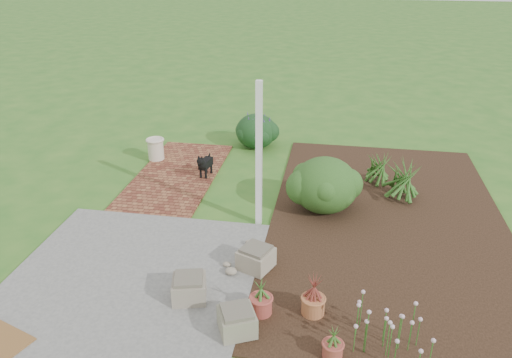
% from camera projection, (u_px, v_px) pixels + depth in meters
% --- Properties ---
extents(ground, '(80.00, 80.00, 0.00)m').
position_uv_depth(ground, '(241.00, 225.00, 8.57)').
color(ground, '#2B631F').
rests_on(ground, ground).
extents(concrete_patio, '(3.50, 3.50, 0.04)m').
position_uv_depth(concrete_patio, '(132.00, 277.00, 7.19)').
color(concrete_patio, '#5F5E5C').
rests_on(concrete_patio, ground).
extents(brick_path, '(1.60, 3.50, 0.04)m').
position_uv_depth(brick_path, '(177.00, 175.00, 10.38)').
color(brick_path, '#5D291D').
rests_on(brick_path, ground).
extents(garden_bed, '(4.00, 7.00, 0.03)m').
position_uv_depth(garden_bed, '(388.00, 222.00, 8.62)').
color(garden_bed, black).
rests_on(garden_bed, ground).
extents(veranda_post, '(0.10, 0.10, 2.50)m').
position_uv_depth(veranda_post, '(259.00, 157.00, 8.08)').
color(veranda_post, white).
rests_on(veranda_post, ground).
extents(stone_trough_near, '(0.57, 0.57, 0.29)m').
position_uv_depth(stone_trough_near, '(237.00, 322.00, 6.10)').
color(stone_trough_near, '#757258').
rests_on(stone_trough_near, concrete_patio).
extents(stone_trough_mid, '(0.54, 0.54, 0.30)m').
position_uv_depth(stone_trough_mid, '(189.00, 289.00, 6.67)').
color(stone_trough_mid, gray).
rests_on(stone_trough_mid, concrete_patio).
extents(stone_trough_far, '(0.58, 0.58, 0.30)m').
position_uv_depth(stone_trough_far, '(256.00, 259.00, 7.31)').
color(stone_trough_far, '#7B705C').
rests_on(stone_trough_far, concrete_patio).
extents(coir_doormat, '(0.82, 0.66, 0.02)m').
position_uv_depth(coir_doormat, '(1.00, 340.00, 6.00)').
color(coir_doormat, brown).
rests_on(coir_doormat, concrete_patio).
extents(black_dog, '(0.23, 0.56, 0.48)m').
position_uv_depth(black_dog, '(205.00, 163.00, 10.14)').
color(black_dog, black).
rests_on(black_dog, brick_path).
extents(cream_ceramic_urn, '(0.39, 0.39, 0.46)m').
position_uv_depth(cream_ceramic_urn, '(156.00, 149.00, 11.00)').
color(cream_ceramic_urn, beige).
rests_on(cream_ceramic_urn, brick_path).
extents(evergreen_shrub, '(1.49, 1.49, 1.00)m').
position_uv_depth(evergreen_shrub, '(325.00, 184.00, 8.82)').
color(evergreen_shrub, '#103914').
rests_on(evergreen_shrub, garden_bed).
extents(agapanthus_clump_back, '(1.22, 1.22, 0.89)m').
position_uv_depth(agapanthus_clump_back, '(403.00, 177.00, 9.22)').
color(agapanthus_clump_back, '#103F12').
rests_on(agapanthus_clump_back, garden_bed).
extents(agapanthus_clump_front, '(0.85, 0.85, 0.72)m').
position_uv_depth(agapanthus_clump_front, '(378.00, 165.00, 9.90)').
color(agapanthus_clump_front, '#173610').
rests_on(agapanthus_clump_front, garden_bed).
extents(pink_flower_patch, '(1.17, 1.17, 0.60)m').
position_uv_depth(pink_flower_patch, '(391.00, 328.00, 5.78)').
color(pink_flower_patch, '#113D0F').
rests_on(pink_flower_patch, garden_bed).
extents(terracotta_pot_bronze, '(0.36, 0.36, 0.24)m').
position_uv_depth(terracotta_pot_bronze, '(313.00, 305.00, 6.42)').
color(terracotta_pot_bronze, '#A45F37').
rests_on(terracotta_pot_bronze, garden_bed).
extents(terracotta_pot_small_left, '(0.26, 0.26, 0.20)m').
position_uv_depth(terracotta_pot_small_left, '(333.00, 350.00, 5.75)').
color(terracotta_pot_small_left, '#963D33').
rests_on(terracotta_pot_small_left, garden_bed).
extents(terracotta_pot_small_right, '(0.36, 0.36, 0.24)m').
position_uv_depth(terracotta_pot_small_right, '(261.00, 305.00, 6.43)').
color(terracotta_pot_small_right, '#993D33').
rests_on(terracotta_pot_small_right, garden_bed).
extents(purple_flowering_bush, '(1.14, 1.14, 0.81)m').
position_uv_depth(purple_flowering_bush, '(256.00, 130.00, 11.72)').
color(purple_flowering_bush, black).
rests_on(purple_flowering_bush, ground).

